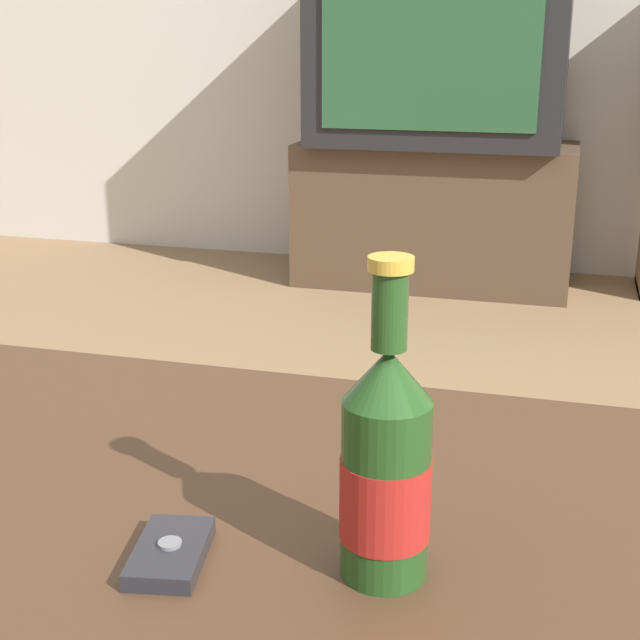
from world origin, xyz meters
name	(u,v)px	position (x,y,z in m)	size (l,w,h in m)	color
tv_stand	(435,214)	(-0.19, 2.73, 0.26)	(1.00, 0.45, 0.52)	#4C3828
television	(441,50)	(-0.19, 2.72, 0.85)	(0.87, 0.57, 0.65)	black
beer_bottle	(386,467)	(0.16, 0.04, 0.59)	(0.07, 0.07, 0.25)	#1E4219
cell_phone	(175,553)	(0.00, 0.01, 0.51)	(0.07, 0.10, 0.02)	#232328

